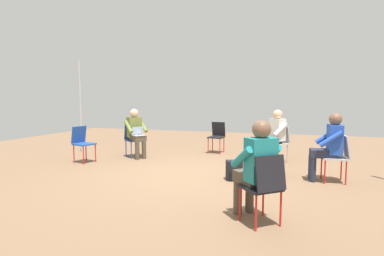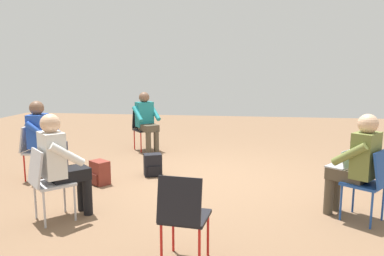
# 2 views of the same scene
# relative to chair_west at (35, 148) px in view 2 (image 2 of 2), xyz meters

# --- Properties ---
(ground_plane) EXTENTS (15.68, 15.68, 0.00)m
(ground_plane) POSITION_rel_chair_west_xyz_m (2.71, 0.31, -0.50)
(ground_plane) COLOR brown
(chair_west) EXTENTS (0.46, 0.43, 0.85)m
(chair_west) POSITION_rel_chair_west_xyz_m (0.00, 0.00, 0.00)
(chair_west) COLOR #B7B7BC
(chair_west) RESTS_ON ground
(chair_southwest) EXTENTS (0.58, 0.58, 0.85)m
(chair_southwest) POSITION_rel_chair_west_xyz_m (1.05, -1.54, 0.00)
(chair_southwest) COLOR #B7B7BC
(chair_southwest) RESTS_ON ground
(chair_southeast) EXTENTS (0.58, 0.58, 0.85)m
(chair_southeast) POSITION_rel_chair_west_xyz_m (4.67, -1.07, 0.00)
(chair_southeast) COLOR #1E4799
(chair_southeast) RESTS_ON ground
(chair_south) EXTENTS (0.45, 0.48, 0.85)m
(chair_south) POSITION_rel_chair_west_xyz_m (2.73, -2.31, 0.00)
(chair_south) COLOR black
(chair_south) RESTS_ON ground
(chair_northwest) EXTENTS (0.58, 0.59, 0.85)m
(chair_northwest) POSITION_rel_chair_west_xyz_m (1.13, 2.31, 0.00)
(chair_northwest) COLOR black
(chair_northwest) RESTS_ON ground
(person_with_laptop) EXTENTS (0.64, 0.63, 1.24)m
(person_with_laptop) POSITION_rel_chair_west_xyz_m (4.53, -0.97, 0.20)
(person_with_laptop) COLOR #4C4233
(person_with_laptop) RESTS_ON ground
(person_in_white) EXTENTS (0.63, 0.63, 1.24)m
(person_in_white) POSITION_rel_chair_west_xyz_m (1.16, -1.42, 0.20)
(person_in_white) COLOR black
(person_in_white) RESTS_ON ground
(person_in_teal) EXTENTS (0.63, 0.63, 1.24)m
(person_in_teal) POSITION_rel_chair_west_xyz_m (1.23, 2.18, 0.20)
(person_in_teal) COLOR #4C4233
(person_in_teal) RESTS_ON ground
(person_in_blue) EXTENTS (0.54, 0.52, 1.24)m
(person_in_blue) POSITION_rel_chair_west_xyz_m (0.17, 0.01, 0.20)
(person_in_blue) COLOR #23283D
(person_in_blue) RESTS_ON ground
(backpack_near_laptop_user) EXTENTS (0.33, 0.30, 0.36)m
(backpack_near_laptop_user) POSITION_rel_chair_west_xyz_m (1.79, 0.42, -0.34)
(backpack_near_laptop_user) COLOR black
(backpack_near_laptop_user) RESTS_ON ground
(backpack_by_empty_chair) EXTENTS (0.34, 0.33, 0.36)m
(backpack_by_empty_chair) POSITION_rel_chair_west_xyz_m (1.11, -0.13, -0.34)
(backpack_by_empty_chair) COLOR maroon
(backpack_by_empty_chair) RESTS_ON ground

